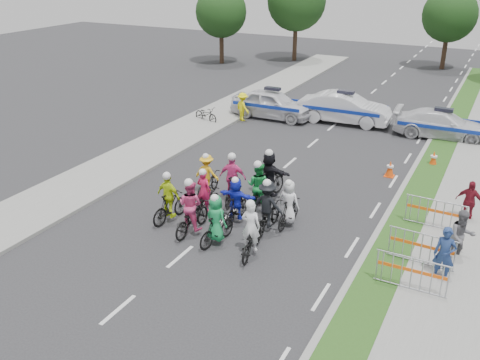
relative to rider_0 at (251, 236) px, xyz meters
The scene contains 33 objects.
ground 2.31m from the rider_0, 148.52° to the right, with size 90.00×90.00×0.00m, color #28282B.
curb_right 5.04m from the rider_0, 50.14° to the left, with size 0.20×60.00×0.12m, color gray.
grass_strip 5.51m from the rider_0, 44.51° to the left, with size 1.20×60.00×0.11m, color #274817.
sidewalk_right 6.90m from the rider_0, 33.94° to the left, with size 2.40×60.00×0.13m, color gray.
sidewalk_left 9.25m from the rider_0, 155.41° to the left, with size 3.00×60.00×0.13m, color gray.
rider_0 is the anchor object (origin of this frame).
rider_1 1.29m from the rider_0, behind, with size 0.82×1.76×1.79m.
rider_2 2.44m from the rider_0, behind, with size 0.84×1.96×2.00m.
rider_3 3.59m from the rider_0, 168.42° to the left, with size 0.99×1.85×1.89m.
rider_4 1.63m from the rider_0, 96.65° to the left, with size 1.08×1.90×1.93m.
rider_5 2.25m from the rider_0, 129.49° to the left, with size 1.38×1.65×1.73m.
rider_6 3.21m from the rider_0, 147.31° to the left, with size 0.77×1.81×1.79m.
rider_7 2.32m from the rider_0, 82.60° to the left, with size 0.75×1.68×1.75m.
rider_8 3.03m from the rider_0, 111.27° to the left, with size 0.88×2.01×2.00m.
rider_9 3.78m from the rider_0, 126.41° to the left, with size 1.08×2.00×2.03m.
rider_10 4.76m from the rider_0, 136.96° to the left, with size 0.98×1.72×1.73m.
rider_11 4.19m from the rider_0, 106.67° to the left, with size 1.68×2.00×2.03m.
police_car_0 15.02m from the rider_0, 111.52° to the left, with size 1.89×4.70×1.60m, color silver.
police_car_1 14.98m from the rider_0, 96.06° to the left, with size 1.74×4.99×1.64m, color silver.
police_car_2 15.13m from the rider_0, 76.41° to the left, with size 1.92×4.73×1.37m, color silver.
spectator_0 5.63m from the rider_0, 12.62° to the left, with size 0.61×0.40×1.67m, color navy.
spectator_1 6.34m from the rider_0, 23.72° to the left, with size 0.82×0.64×1.69m, color #5E5D62.
spectator_2 7.88m from the rider_0, 43.27° to the left, with size 0.91×0.38×1.55m, color maroon.
marshal_hiviz 14.40m from the rider_0, 117.94° to the left, with size 1.02×0.59×1.58m, color #FFF50D.
barrier_0 4.81m from the rider_0, ahead, with size 2.00×0.50×1.12m, color #A5A8AD, non-canonical shape.
barrier_1 5.09m from the rider_0, 19.20° to the left, with size 2.00×0.50×1.12m, color #A5A8AD, non-canonical shape.
barrier_2 6.42m from the rider_0, 41.50° to the left, with size 2.00×0.50×1.12m, color #A5A8AD, non-canonical shape.
cone_0 8.68m from the rider_0, 73.79° to the left, with size 0.40×0.40×0.70m.
cone_1 11.08m from the rider_0, 69.59° to the left, with size 0.40×0.40×0.70m.
parked_bike 14.30m from the rider_0, 126.13° to the left, with size 0.58×1.65×0.87m, color black.
tree_0 31.40m from the rider_0, 120.63° to the left, with size 4.20×4.20×6.30m.
tree_3 32.98m from the rider_0, 109.45° to the left, with size 4.90×4.90×7.35m.
tree_4 33.05m from the rider_0, 88.07° to the left, with size 4.20×4.20×6.30m.
Camera 1 is at (8.19, -11.89, 8.74)m, focal length 40.00 mm.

